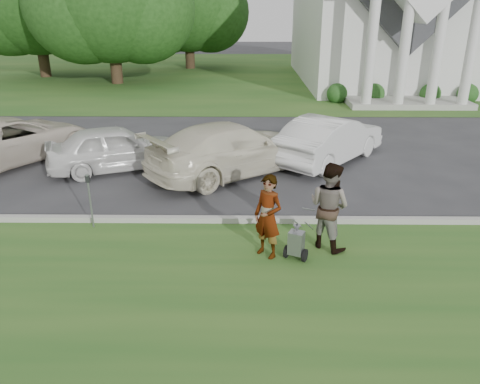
{
  "coord_description": "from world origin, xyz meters",
  "views": [
    {
      "loc": [
        0.57,
        -9.66,
        4.9
      ],
      "look_at": [
        0.46,
        0.0,
        1.02
      ],
      "focal_mm": 35.0,
      "sensor_mm": 36.0,
      "label": 1
    }
  ],
  "objects_px": {
    "tree_left": "(110,1)",
    "car_d": "(330,139)",
    "person_right": "(329,207)",
    "person_left": "(268,217)",
    "car_b": "(116,148)",
    "car_c": "(232,149)",
    "striping_cart": "(296,243)",
    "tree_back": "(188,7)",
    "car_a": "(13,139)",
    "parking_meter_near": "(90,195)"
  },
  "relations": [
    {
      "from": "striping_cart",
      "to": "car_d",
      "type": "distance_m",
      "value": 6.78
    },
    {
      "from": "car_d",
      "to": "person_right",
      "type": "bearing_deg",
      "value": 119.66
    },
    {
      "from": "person_left",
      "to": "parking_meter_near",
      "type": "xyz_separation_m",
      "value": [
        -4.05,
        1.28,
        -0.05
      ]
    },
    {
      "from": "striping_cart",
      "to": "person_right",
      "type": "distance_m",
      "value": 1.07
    },
    {
      "from": "tree_back",
      "to": "tree_left",
      "type": "bearing_deg",
      "value": -116.57
    },
    {
      "from": "tree_back",
      "to": "person_right",
      "type": "distance_m",
      "value": 31.5
    },
    {
      "from": "car_a",
      "to": "car_b",
      "type": "height_order",
      "value": "car_a"
    },
    {
      "from": "tree_left",
      "to": "person_right",
      "type": "distance_m",
      "value": 25.22
    },
    {
      "from": "parking_meter_near",
      "to": "car_d",
      "type": "relative_size",
      "value": 0.28
    },
    {
      "from": "person_right",
      "to": "car_c",
      "type": "height_order",
      "value": "person_right"
    },
    {
      "from": "car_c",
      "to": "car_d",
      "type": "relative_size",
      "value": 1.17
    },
    {
      "from": "person_right",
      "to": "car_a",
      "type": "height_order",
      "value": "person_right"
    },
    {
      "from": "striping_cart",
      "to": "person_right",
      "type": "relative_size",
      "value": 0.51
    },
    {
      "from": "tree_back",
      "to": "parking_meter_near",
      "type": "bearing_deg",
      "value": -88.07
    },
    {
      "from": "person_left",
      "to": "car_b",
      "type": "relative_size",
      "value": 0.42
    },
    {
      "from": "car_b",
      "to": "striping_cart",
      "type": "bearing_deg",
      "value": -159.65
    },
    {
      "from": "striping_cart",
      "to": "car_d",
      "type": "bearing_deg",
      "value": 99.65
    },
    {
      "from": "parking_meter_near",
      "to": "car_a",
      "type": "relative_size",
      "value": 0.25
    },
    {
      "from": "person_left",
      "to": "person_right",
      "type": "xyz_separation_m",
      "value": [
        1.3,
        0.4,
        0.07
      ]
    },
    {
      "from": "tree_back",
      "to": "car_c",
      "type": "xyz_separation_m",
      "value": [
        4.16,
        -25.87,
        -3.93
      ]
    },
    {
      "from": "person_left",
      "to": "car_b",
      "type": "xyz_separation_m",
      "value": [
        -4.54,
        5.47,
        -0.17
      ]
    },
    {
      "from": "striping_cart",
      "to": "car_b",
      "type": "distance_m",
      "value": 7.61
    },
    {
      "from": "person_left",
      "to": "parking_meter_near",
      "type": "height_order",
      "value": "person_left"
    },
    {
      "from": "tree_left",
      "to": "car_d",
      "type": "bearing_deg",
      "value": -55.61
    },
    {
      "from": "person_right",
      "to": "tree_left",
      "type": "bearing_deg",
      "value": -21.88
    },
    {
      "from": "tree_left",
      "to": "parking_meter_near",
      "type": "bearing_deg",
      "value": -77.04
    },
    {
      "from": "tree_left",
      "to": "car_d",
      "type": "relative_size",
      "value": 2.27
    },
    {
      "from": "tree_left",
      "to": "car_d",
      "type": "distance_m",
      "value": 20.61
    },
    {
      "from": "parking_meter_near",
      "to": "car_a",
      "type": "distance_m",
      "value": 6.53
    },
    {
      "from": "striping_cart",
      "to": "person_left",
      "type": "xyz_separation_m",
      "value": [
        -0.58,
        0.14,
        0.52
      ]
    },
    {
      "from": "car_c",
      "to": "striping_cart",
      "type": "bearing_deg",
      "value": 157.37
    },
    {
      "from": "person_left",
      "to": "car_a",
      "type": "xyz_separation_m",
      "value": [
        -8.18,
        6.33,
        -0.14
      ]
    },
    {
      "from": "tree_left",
      "to": "tree_back",
      "type": "xyz_separation_m",
      "value": [
        4.0,
        8.0,
        -0.38
      ]
    },
    {
      "from": "tree_back",
      "to": "car_d",
      "type": "relative_size",
      "value": 2.05
    },
    {
      "from": "parking_meter_near",
      "to": "car_b",
      "type": "distance_m",
      "value": 4.22
    },
    {
      "from": "car_d",
      "to": "car_a",
      "type": "bearing_deg",
      "value": 39.72
    },
    {
      "from": "car_b",
      "to": "car_a",
      "type": "bearing_deg",
      "value": 54.68
    },
    {
      "from": "car_c",
      "to": "tree_left",
      "type": "bearing_deg",
      "value": -13.66
    },
    {
      "from": "parking_meter_near",
      "to": "car_d",
      "type": "bearing_deg",
      "value": 38.73
    },
    {
      "from": "striping_cart",
      "to": "parking_meter_near",
      "type": "bearing_deg",
      "value": -172.51
    },
    {
      "from": "person_left",
      "to": "parking_meter_near",
      "type": "relative_size",
      "value": 1.33
    },
    {
      "from": "tree_left",
      "to": "person_right",
      "type": "relative_size",
      "value": 5.58
    },
    {
      "from": "striping_cart",
      "to": "parking_meter_near",
      "type": "distance_m",
      "value": 4.87
    },
    {
      "from": "car_a",
      "to": "car_d",
      "type": "bearing_deg",
      "value": -147.49
    },
    {
      "from": "person_left",
      "to": "car_b",
      "type": "height_order",
      "value": "person_left"
    },
    {
      "from": "person_right",
      "to": "car_a",
      "type": "relative_size",
      "value": 0.36
    },
    {
      "from": "tree_back",
      "to": "car_a",
      "type": "relative_size",
      "value": 1.8
    },
    {
      "from": "striping_cart",
      "to": "car_b",
      "type": "xyz_separation_m",
      "value": [
        -5.13,
        5.61,
        0.35
      ]
    },
    {
      "from": "car_c",
      "to": "person_right",
      "type": "bearing_deg",
      "value": 166.55
    },
    {
      "from": "parking_meter_near",
      "to": "car_a",
      "type": "height_order",
      "value": "car_a"
    }
  ]
}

